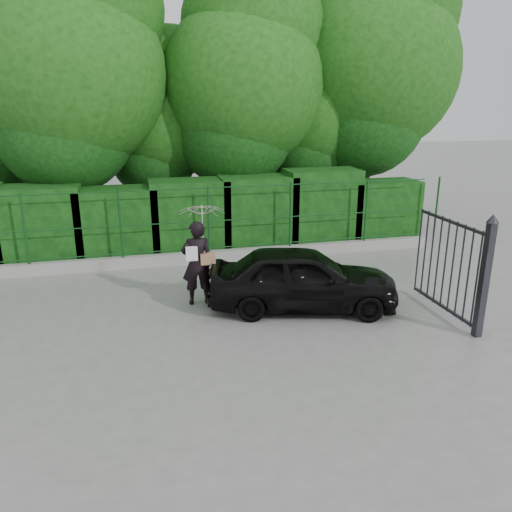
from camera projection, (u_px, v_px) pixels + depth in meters
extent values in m
plane|color=gray|center=(225.00, 334.00, 9.49)|extent=(80.00, 80.00, 0.00)
cube|color=#9E9E99|center=(195.00, 258.00, 13.62)|extent=(14.00, 0.25, 0.30)
cylinder|color=#104017|center=(25.00, 229.00, 12.35)|extent=(0.06, 0.06, 1.80)
cylinder|color=#104017|center=(120.00, 224.00, 12.87)|extent=(0.06, 0.06, 1.80)
cylinder|color=#104017|center=(209.00, 219.00, 13.39)|extent=(0.06, 0.06, 1.80)
cylinder|color=#104017|center=(290.00, 215.00, 13.92)|extent=(0.06, 0.06, 1.80)
cylinder|color=#104017|center=(366.00, 211.00, 14.44)|extent=(0.06, 0.06, 1.80)
cylinder|color=#104017|center=(437.00, 207.00, 14.96)|extent=(0.06, 0.06, 1.80)
cylinder|color=#104017|center=(195.00, 249.00, 13.54)|extent=(13.60, 0.03, 0.03)
cylinder|color=#104017|center=(194.00, 222.00, 13.32)|extent=(13.60, 0.03, 0.03)
cylinder|color=#104017|center=(193.00, 188.00, 13.05)|extent=(13.60, 0.03, 0.03)
cube|color=black|center=(41.00, 225.00, 13.36)|extent=(2.20, 1.20, 2.11)
cube|color=black|center=(118.00, 223.00, 13.84)|extent=(2.20, 1.20, 1.98)
cube|color=black|center=(190.00, 217.00, 14.27)|extent=(2.20, 1.20, 2.13)
cube|color=black|center=(257.00, 213.00, 14.72)|extent=(2.20, 1.20, 2.16)
cube|color=black|center=(321.00, 207.00, 15.16)|extent=(2.20, 1.20, 2.29)
cube|color=black|center=(381.00, 211.00, 15.67)|extent=(2.20, 1.20, 1.88)
cylinder|color=black|center=(81.00, 171.00, 14.81)|extent=(0.36, 0.36, 4.50)
sphere|color=#14470F|center=(70.00, 74.00, 14.00)|extent=(5.40, 5.40, 5.40)
cylinder|color=black|center=(164.00, 182.00, 16.77)|extent=(0.36, 0.36, 3.25)
sphere|color=#14470F|center=(161.00, 122.00, 16.19)|extent=(3.90, 3.90, 3.90)
cylinder|color=black|center=(243.00, 169.00, 16.26)|extent=(0.36, 0.36, 4.25)
sphere|color=#14470F|center=(242.00, 86.00, 15.50)|extent=(5.10, 5.10, 5.10)
cylinder|color=black|center=(308.00, 175.00, 17.59)|extent=(0.36, 0.36, 3.50)
sphere|color=#14470F|center=(310.00, 113.00, 16.96)|extent=(4.20, 4.20, 4.20)
cylinder|color=black|center=(366.00, 156.00, 17.49)|extent=(0.36, 0.36, 4.75)
sphere|color=#14470F|center=(372.00, 70.00, 16.64)|extent=(5.70, 5.70, 5.70)
cube|color=#222228|center=(484.00, 281.00, 9.10)|extent=(0.14, 0.14, 2.20)
cone|color=#222228|center=(493.00, 218.00, 8.75)|extent=(0.22, 0.22, 0.16)
cube|color=#222228|center=(441.00, 305.00, 10.45)|extent=(0.05, 2.00, 0.06)
cube|color=#222228|center=(452.00, 222.00, 9.91)|extent=(0.05, 2.00, 0.06)
cylinder|color=#222228|center=(477.00, 280.00, 9.30)|extent=(0.04, 0.04, 1.90)
cylinder|color=#222228|center=(468.00, 276.00, 9.53)|extent=(0.04, 0.04, 1.90)
cylinder|color=#222228|center=(460.00, 272.00, 9.76)|extent=(0.04, 0.04, 1.90)
cylinder|color=#222228|center=(452.00, 268.00, 9.99)|extent=(0.04, 0.04, 1.90)
cylinder|color=#222228|center=(445.00, 264.00, 10.22)|extent=(0.04, 0.04, 1.90)
cylinder|color=#222228|center=(438.00, 260.00, 10.46)|extent=(0.04, 0.04, 1.90)
cylinder|color=#222228|center=(431.00, 257.00, 10.69)|extent=(0.04, 0.04, 1.90)
cylinder|color=#222228|center=(425.00, 254.00, 10.92)|extent=(0.04, 0.04, 1.90)
cylinder|color=#222228|center=(419.00, 250.00, 11.15)|extent=(0.04, 0.04, 1.90)
imported|color=black|center=(197.00, 263.00, 10.69)|extent=(0.68, 0.45, 1.85)
imported|color=white|center=(203.00, 226.00, 10.53)|extent=(1.00, 1.02, 0.92)
cube|color=#9D744D|center=(208.00, 259.00, 10.63)|extent=(0.32, 0.15, 0.24)
cube|color=white|center=(192.00, 254.00, 10.47)|extent=(0.25, 0.02, 0.32)
imported|color=black|center=(303.00, 278.00, 10.50)|extent=(4.23, 2.53, 1.35)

